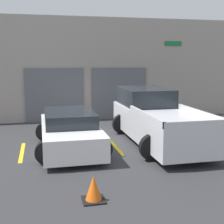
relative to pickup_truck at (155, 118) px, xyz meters
name	(u,v)px	position (x,y,z in m)	size (l,w,h in m)	color
ground_plane	(104,134)	(-1.53, 1.55, -0.85)	(28.00, 28.00, 0.00)	#2D2D30
shophouse_building	(90,70)	(-1.53, 4.84, 1.56)	(15.01, 0.68, 4.89)	#9E9389
pickup_truck	(155,118)	(0.00, 0.00, 0.00)	(2.44, 5.51, 1.82)	silver
sedan_white	(70,131)	(-3.06, -0.28, -0.25)	(2.22, 4.23, 1.26)	white
parking_stripe_far_left	(22,152)	(-4.58, -0.31, -0.85)	(0.12, 2.20, 0.01)	gold
parking_stripe_left	(115,146)	(-1.53, -0.31, -0.85)	(0.12, 2.20, 0.01)	gold
parking_stripe_centre	(197,141)	(1.53, -0.31, -0.85)	(0.12, 2.20, 0.01)	gold
traffic_cone	(94,189)	(-2.94, -4.22, -0.60)	(0.47, 0.47, 0.55)	black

